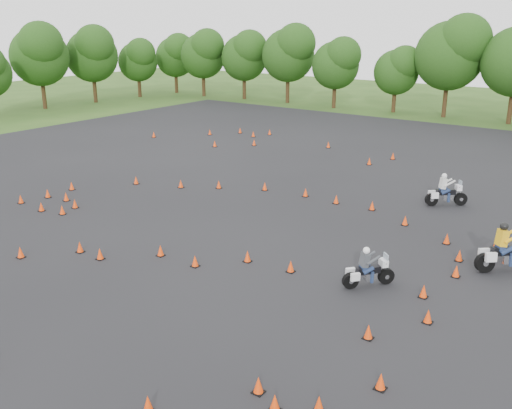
# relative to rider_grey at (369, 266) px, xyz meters

# --- Properties ---
(ground) EXTENTS (140.00, 140.00, 0.00)m
(ground) POSITION_rel_rider_grey_xyz_m (-6.78, -1.57, -0.79)
(ground) COLOR #2D5119
(ground) RESTS_ON ground
(asphalt_pad) EXTENTS (62.00, 62.00, 0.00)m
(asphalt_pad) POSITION_rel_rider_grey_xyz_m (-6.78, 4.43, -0.78)
(asphalt_pad) COLOR black
(asphalt_pad) RESTS_ON ground
(treeline) EXTENTS (87.09, 32.35, 10.52)m
(treeline) POSITION_rel_rider_grey_xyz_m (-4.15, 33.64, 3.81)
(treeline) COLOR #1E4112
(treeline) RESTS_ON ground
(traffic_cones) EXTENTS (36.54, 32.93, 0.45)m
(traffic_cones) POSITION_rel_rider_grey_xyz_m (-7.11, 4.29, -0.56)
(traffic_cones) COLOR #FE420A
(traffic_cones) RESTS_ON asphalt_pad
(rider_grey) EXTENTS (1.75, 1.97, 1.56)m
(rider_grey) POSITION_rel_rider_grey_xyz_m (0.00, 0.00, 0.00)
(rider_grey) COLOR #3C3F43
(rider_grey) RESTS_ON ground
(rider_yellow) EXTENTS (2.39, 2.27, 1.95)m
(rider_yellow) POSITION_rel_rider_grey_xyz_m (3.78, 4.28, 0.19)
(rider_yellow) COLOR gold
(rider_yellow) RESTS_ON ground
(rider_white) EXTENTS (2.15, 1.93, 1.71)m
(rider_white) POSITION_rel_rider_grey_xyz_m (-0.78, 11.07, 0.07)
(rider_white) COLOR beige
(rider_white) RESTS_ON ground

